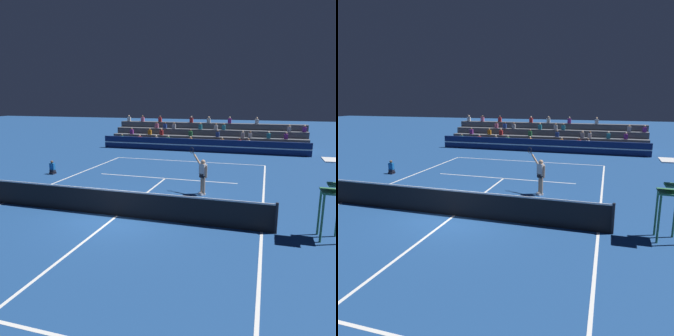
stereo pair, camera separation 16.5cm
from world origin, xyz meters
TOP-DOWN VIEW (x-y plane):
  - ground_plane at (0.00, 0.00)m, footprint 120.00×120.00m
  - court_lines at (0.00, 0.00)m, footprint 11.10×23.90m
  - tennis_net at (0.00, 0.00)m, footprint 12.00×0.10m
  - sponsor_banner_wall at (0.00, 16.50)m, footprint 18.00×0.26m
  - bleacher_stand at (-0.01, 19.67)m, footprint 18.03×3.80m
  - umpire_chair at (7.63, -0.00)m, footprint 0.76×0.84m
  - ball_kid_courtside at (-6.93, 5.52)m, footprint 0.30×0.36m
  - tennis_player at (2.65, 3.88)m, footprint 1.09×0.94m
  - tennis_ball at (-3.35, 2.51)m, footprint 0.07×0.07m

SIDE VIEW (x-z plane):
  - ground_plane at x=0.00m, z-range 0.00..0.00m
  - court_lines at x=0.00m, z-range 0.00..0.01m
  - tennis_ball at x=-3.35m, z-range 0.00..0.07m
  - ball_kid_courtside at x=-6.93m, z-range -0.09..0.75m
  - tennis_net at x=0.00m, z-range -0.01..1.09m
  - sponsor_banner_wall at x=0.00m, z-range 0.00..1.10m
  - bleacher_stand at x=-0.01m, z-range -0.58..2.25m
  - tennis_player at x=2.65m, z-range -0.15..2.11m
  - umpire_chair at x=7.63m, z-range 0.38..3.05m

